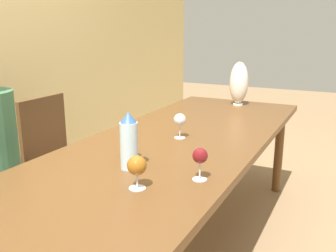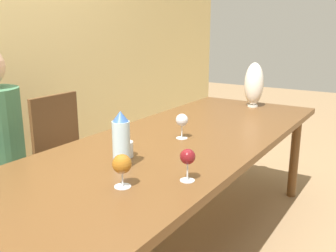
{
  "view_description": "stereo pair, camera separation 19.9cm",
  "coord_description": "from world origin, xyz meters",
  "px_view_note": "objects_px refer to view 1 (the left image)",
  "views": [
    {
      "loc": [
        -1.58,
        -0.87,
        1.33
      ],
      "look_at": [
        0.13,
        0.0,
        0.82
      ],
      "focal_mm": 40.0,
      "sensor_mm": 36.0,
      "label": 1
    },
    {
      "loc": [
        -1.49,
        -1.04,
        1.33
      ],
      "look_at": [
        0.13,
        0.0,
        0.82
      ],
      "focal_mm": 40.0,
      "sensor_mm": 36.0,
      "label": 2
    }
  ],
  "objects_px": {
    "water_tumbler": "(129,151)",
    "wine_glass_2": "(137,166)",
    "wine_glass_0": "(180,120)",
    "wine_glass_1": "(200,157)",
    "chair_far": "(60,158)",
    "water_bottle": "(129,141)",
    "vase": "(239,83)"
  },
  "relations": [
    {
      "from": "vase",
      "to": "wine_glass_2",
      "type": "xyz_separation_m",
      "value": [
        -1.77,
        -0.12,
        -0.09
      ]
    },
    {
      "from": "vase",
      "to": "wine_glass_1",
      "type": "xyz_separation_m",
      "value": [
        -1.58,
        -0.31,
        -0.08
      ]
    },
    {
      "from": "water_tumbler",
      "to": "wine_glass_2",
      "type": "relative_size",
      "value": 0.61
    },
    {
      "from": "chair_far",
      "to": "wine_glass_0",
      "type": "bearing_deg",
      "value": -86.2
    },
    {
      "from": "wine_glass_0",
      "to": "wine_glass_1",
      "type": "relative_size",
      "value": 1.04
    },
    {
      "from": "wine_glass_0",
      "to": "wine_glass_2",
      "type": "height_order",
      "value": "wine_glass_0"
    },
    {
      "from": "water_bottle",
      "to": "water_tumbler",
      "type": "relative_size",
      "value": 3.13
    },
    {
      "from": "water_tumbler",
      "to": "chair_far",
      "type": "height_order",
      "value": "chair_far"
    },
    {
      "from": "vase",
      "to": "wine_glass_0",
      "type": "xyz_separation_m",
      "value": [
        -1.06,
        0.02,
        -0.08
      ]
    },
    {
      "from": "water_tumbler",
      "to": "wine_glass_2",
      "type": "xyz_separation_m",
      "value": [
        -0.28,
        -0.22,
        0.06
      ]
    },
    {
      "from": "wine_glass_0",
      "to": "wine_glass_1",
      "type": "xyz_separation_m",
      "value": [
        -0.51,
        -0.33,
        -0.0
      ]
    },
    {
      "from": "vase",
      "to": "wine_glass_2",
      "type": "distance_m",
      "value": 1.77
    },
    {
      "from": "wine_glass_2",
      "to": "chair_far",
      "type": "xyz_separation_m",
      "value": [
        0.65,
        1.0,
        -0.34
      ]
    },
    {
      "from": "wine_glass_2",
      "to": "chair_far",
      "type": "relative_size",
      "value": 0.15
    },
    {
      "from": "wine_glass_0",
      "to": "chair_far",
      "type": "relative_size",
      "value": 0.16
    },
    {
      "from": "wine_glass_2",
      "to": "vase",
      "type": "bearing_deg",
      "value": 3.97
    },
    {
      "from": "water_bottle",
      "to": "chair_far",
      "type": "distance_m",
      "value": 1.05
    },
    {
      "from": "water_bottle",
      "to": "wine_glass_1",
      "type": "xyz_separation_m",
      "value": [
        0.02,
        -0.33,
        -0.03
      ]
    },
    {
      "from": "water_bottle",
      "to": "wine_glass_2",
      "type": "bearing_deg",
      "value": -139.85
    },
    {
      "from": "water_bottle",
      "to": "wine_glass_2",
      "type": "distance_m",
      "value": 0.23
    },
    {
      "from": "water_tumbler",
      "to": "wine_glass_2",
      "type": "distance_m",
      "value": 0.36
    },
    {
      "from": "wine_glass_1",
      "to": "water_bottle",
      "type": "bearing_deg",
      "value": 93.51
    },
    {
      "from": "water_tumbler",
      "to": "wine_glass_1",
      "type": "xyz_separation_m",
      "value": [
        -0.09,
        -0.4,
        0.06
      ]
    },
    {
      "from": "vase",
      "to": "wine_glass_0",
      "type": "bearing_deg",
      "value": 178.72
    },
    {
      "from": "vase",
      "to": "chair_far",
      "type": "relative_size",
      "value": 0.39
    },
    {
      "from": "water_tumbler",
      "to": "wine_glass_1",
      "type": "height_order",
      "value": "wine_glass_1"
    },
    {
      "from": "wine_glass_2",
      "to": "chair_far",
      "type": "distance_m",
      "value": 1.24
    },
    {
      "from": "wine_glass_0",
      "to": "wine_glass_1",
      "type": "height_order",
      "value": "wine_glass_0"
    },
    {
      "from": "vase",
      "to": "wine_glass_2",
      "type": "bearing_deg",
      "value": -176.03
    },
    {
      "from": "vase",
      "to": "chair_far",
      "type": "xyz_separation_m",
      "value": [
        -1.12,
        0.88,
        -0.42
      ]
    },
    {
      "from": "water_tumbler",
      "to": "wine_glass_0",
      "type": "bearing_deg",
      "value": -9.9
    },
    {
      "from": "vase",
      "to": "water_bottle",
      "type": "bearing_deg",
      "value": 179.23
    }
  ]
}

